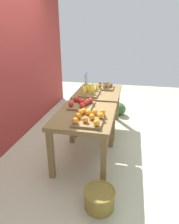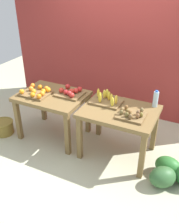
{
  "view_description": "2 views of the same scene",
  "coord_description": "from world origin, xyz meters",
  "px_view_note": "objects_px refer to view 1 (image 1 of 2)",
  "views": [
    {
      "loc": [
        -3.04,
        -0.59,
        1.84
      ],
      "look_at": [
        -0.1,
        0.03,
        0.59
      ],
      "focal_mm": 32.38,
      "sensor_mm": 36.0,
      "label": 1
    },
    {
      "loc": [
        1.51,
        -2.89,
        2.45
      ],
      "look_at": [
        0.08,
        0.03,
        0.59
      ],
      "focal_mm": 39.9,
      "sensor_mm": 36.0,
      "label": 2
    }
  ],
  "objects_px": {
    "display_table_right": "(98,97)",
    "apple_bin": "(82,104)",
    "watermelon_pile": "(114,107)",
    "orange_bin": "(89,118)",
    "kiwi_bin": "(106,87)",
    "display_table_left": "(85,121)",
    "wicker_basket": "(99,198)",
    "water_bottle": "(87,79)",
    "banana_crate": "(90,92)"
  },
  "relations": [
    {
      "from": "orange_bin",
      "to": "wicker_basket",
      "type": "distance_m",
      "value": 0.94
    },
    {
      "from": "display_table_right",
      "to": "watermelon_pile",
      "type": "bearing_deg",
      "value": -15.51
    },
    {
      "from": "display_table_left",
      "to": "wicker_basket",
      "type": "distance_m",
      "value": 1.03
    },
    {
      "from": "orange_bin",
      "to": "apple_bin",
      "type": "distance_m",
      "value": 0.52
    },
    {
      "from": "kiwi_bin",
      "to": "watermelon_pile",
      "type": "xyz_separation_m",
      "value": [
        0.65,
        -0.13,
        -0.66
      ]
    },
    {
      "from": "orange_bin",
      "to": "kiwi_bin",
      "type": "bearing_deg",
      "value": -0.2
    },
    {
      "from": "display_table_right",
      "to": "orange_bin",
      "type": "xyz_separation_m",
      "value": [
        -1.33,
        -0.1,
        0.15
      ]
    },
    {
      "from": "display_table_right",
      "to": "orange_bin",
      "type": "height_order",
      "value": "orange_bin"
    },
    {
      "from": "apple_bin",
      "to": "watermelon_pile",
      "type": "xyz_separation_m",
      "value": [
        1.7,
        -0.34,
        -0.67
      ]
    },
    {
      "from": "banana_crate",
      "to": "watermelon_pile",
      "type": "relative_size",
      "value": 0.63
    },
    {
      "from": "display_table_left",
      "to": "display_table_right",
      "type": "xyz_separation_m",
      "value": [
        1.12,
        0.0,
        0.0
      ]
    },
    {
      "from": "kiwi_bin",
      "to": "wicker_basket",
      "type": "distance_m",
      "value": 2.25
    },
    {
      "from": "watermelon_pile",
      "to": "wicker_basket",
      "type": "xyz_separation_m",
      "value": [
        -2.79,
        -0.11,
        -0.01
      ]
    },
    {
      "from": "display_table_right",
      "to": "apple_bin",
      "type": "height_order",
      "value": "apple_bin"
    },
    {
      "from": "orange_bin",
      "to": "kiwi_bin",
      "type": "distance_m",
      "value": 1.53
    },
    {
      "from": "display_table_right",
      "to": "water_bottle",
      "type": "relative_size",
      "value": 4.2
    },
    {
      "from": "apple_bin",
      "to": "display_table_right",
      "type": "bearing_deg",
      "value": -7.2
    },
    {
      "from": "orange_bin",
      "to": "apple_bin",
      "type": "bearing_deg",
      "value": 23.89
    },
    {
      "from": "orange_bin",
      "to": "apple_bin",
      "type": "height_order",
      "value": "apple_bin"
    },
    {
      "from": "apple_bin",
      "to": "wicker_basket",
      "type": "distance_m",
      "value": 1.36
    },
    {
      "from": "display_table_left",
      "to": "banana_crate",
      "type": "xyz_separation_m",
      "value": [
        0.87,
        0.11,
        0.16
      ]
    },
    {
      "from": "display_table_left",
      "to": "wicker_basket",
      "type": "height_order",
      "value": "display_table_left"
    },
    {
      "from": "display_table_left",
      "to": "orange_bin",
      "type": "bearing_deg",
      "value": -153.91
    },
    {
      "from": "orange_bin",
      "to": "wicker_basket",
      "type": "height_order",
      "value": "orange_bin"
    },
    {
      "from": "display_table_right",
      "to": "water_bottle",
      "type": "height_order",
      "value": "water_bottle"
    },
    {
      "from": "display_table_left",
      "to": "apple_bin",
      "type": "relative_size",
      "value": 2.6
    },
    {
      "from": "display_table_left",
      "to": "orange_bin",
      "type": "distance_m",
      "value": 0.28
    },
    {
      "from": "apple_bin",
      "to": "watermelon_pile",
      "type": "relative_size",
      "value": 0.57
    },
    {
      "from": "water_bottle",
      "to": "display_table_right",
      "type": "bearing_deg",
      "value": -142.33
    },
    {
      "from": "orange_bin",
      "to": "watermelon_pile",
      "type": "relative_size",
      "value": 0.63
    },
    {
      "from": "wicker_basket",
      "to": "apple_bin",
      "type": "bearing_deg",
      "value": 22.94
    },
    {
      "from": "display_table_right",
      "to": "wicker_basket",
      "type": "height_order",
      "value": "display_table_right"
    },
    {
      "from": "watermelon_pile",
      "to": "display_table_left",
      "type": "bearing_deg",
      "value": 173.18
    },
    {
      "from": "banana_crate",
      "to": "kiwi_bin",
      "type": "bearing_deg",
      "value": -26.5
    },
    {
      "from": "orange_bin",
      "to": "kiwi_bin",
      "type": "xyz_separation_m",
      "value": [
        1.53,
        -0.01,
        -0.01
      ]
    },
    {
      "from": "kiwi_bin",
      "to": "watermelon_pile",
      "type": "relative_size",
      "value": 0.51
    },
    {
      "from": "banana_crate",
      "to": "kiwi_bin",
      "type": "distance_m",
      "value": 0.5
    },
    {
      "from": "display_table_right",
      "to": "watermelon_pile",
      "type": "distance_m",
      "value": 1.02
    },
    {
      "from": "kiwi_bin",
      "to": "display_table_right",
      "type": "bearing_deg",
      "value": 151.22
    },
    {
      "from": "display_table_left",
      "to": "apple_bin",
      "type": "height_order",
      "value": "apple_bin"
    },
    {
      "from": "display_table_right",
      "to": "kiwi_bin",
      "type": "relative_size",
      "value": 2.89
    },
    {
      "from": "water_bottle",
      "to": "wicker_basket",
      "type": "relative_size",
      "value": 0.7
    },
    {
      "from": "apple_bin",
      "to": "orange_bin",
      "type": "bearing_deg",
      "value": -156.11
    },
    {
      "from": "banana_crate",
      "to": "water_bottle",
      "type": "distance_m",
      "value": 0.7
    },
    {
      "from": "display_table_left",
      "to": "banana_crate",
      "type": "distance_m",
      "value": 0.89
    },
    {
      "from": "wicker_basket",
      "to": "watermelon_pile",
      "type": "bearing_deg",
      "value": 2.35
    },
    {
      "from": "apple_bin",
      "to": "kiwi_bin",
      "type": "distance_m",
      "value": 1.08
    },
    {
      "from": "display_table_left",
      "to": "watermelon_pile",
      "type": "xyz_separation_m",
      "value": [
        1.97,
        -0.24,
        -0.51
      ]
    },
    {
      "from": "kiwi_bin",
      "to": "orange_bin",
      "type": "bearing_deg",
      "value": 179.8
    },
    {
      "from": "display_table_left",
      "to": "apple_bin",
      "type": "distance_m",
      "value": 0.33
    }
  ]
}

